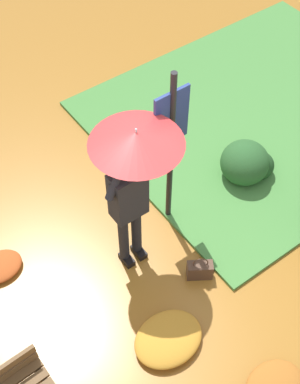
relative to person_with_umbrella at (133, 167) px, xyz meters
The scene contains 7 objects.
ground_plane 1.58m from the person_with_umbrella, 78.18° to the right, with size 18.00×18.00×0.00m, color #9E6623.
grass_verge 3.47m from the person_with_umbrella, 16.31° to the left, with size 4.80×4.00×0.05m.
person_with_umbrella is the anchor object (origin of this frame).
info_sign_post 0.69m from the person_with_umbrella, 17.87° to the left, with size 0.44×0.07×2.30m.
handbag 1.65m from the person_with_umbrella, 60.61° to the right, with size 0.33×0.28×0.37m.
shrub_cluster 2.29m from the person_with_umbrella, ahead, with size 0.72×0.65×0.59m.
leaf_pile_by_bench 1.91m from the person_with_umbrella, 108.66° to the right, with size 0.78×0.63×0.17m.
Camera 1 is at (-2.02, -2.70, 5.54)m, focal length 49.94 mm.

